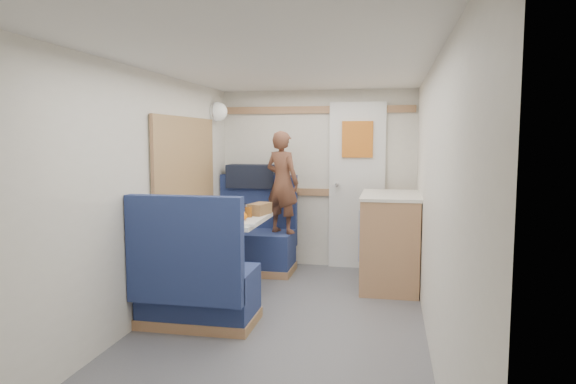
% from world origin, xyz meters
% --- Properties ---
extents(floor, '(4.50, 4.50, 0.00)m').
position_xyz_m(floor, '(0.00, 0.00, 0.00)').
color(floor, '#515156').
rests_on(floor, ground).
extents(ceiling, '(4.50, 4.50, 0.00)m').
position_xyz_m(ceiling, '(0.00, 0.00, 2.00)').
color(ceiling, silver).
rests_on(ceiling, wall_back).
extents(wall_back, '(2.20, 0.02, 2.00)m').
position_xyz_m(wall_back, '(0.00, 2.25, 1.00)').
color(wall_back, silver).
rests_on(wall_back, floor).
extents(wall_left, '(0.02, 4.50, 2.00)m').
position_xyz_m(wall_left, '(-1.10, 0.00, 1.00)').
color(wall_left, silver).
rests_on(wall_left, floor).
extents(wall_right, '(0.02, 4.50, 2.00)m').
position_xyz_m(wall_right, '(1.10, 0.00, 1.00)').
color(wall_right, silver).
rests_on(wall_right, floor).
extents(oak_trim_low, '(2.15, 0.02, 0.08)m').
position_xyz_m(oak_trim_low, '(0.00, 2.23, 0.85)').
color(oak_trim_low, olive).
rests_on(oak_trim_low, wall_back).
extents(oak_trim_high, '(2.15, 0.02, 0.08)m').
position_xyz_m(oak_trim_high, '(0.00, 2.23, 1.78)').
color(oak_trim_high, olive).
rests_on(oak_trim_high, wall_back).
extents(side_window, '(0.04, 1.30, 0.72)m').
position_xyz_m(side_window, '(-1.08, 1.00, 1.25)').
color(side_window, '#B9C0A3').
rests_on(side_window, wall_left).
extents(rear_door, '(0.62, 0.12, 1.86)m').
position_xyz_m(rear_door, '(0.45, 2.22, 0.97)').
color(rear_door, white).
rests_on(rear_door, wall_back).
extents(dinette_table, '(0.62, 0.92, 0.72)m').
position_xyz_m(dinette_table, '(-0.65, 1.00, 0.57)').
color(dinette_table, white).
rests_on(dinette_table, floor).
extents(bench_far, '(0.90, 0.59, 1.05)m').
position_xyz_m(bench_far, '(-0.65, 1.86, 0.30)').
color(bench_far, navy).
rests_on(bench_far, floor).
extents(bench_near, '(0.90, 0.59, 1.05)m').
position_xyz_m(bench_near, '(-0.65, 0.14, 0.30)').
color(bench_near, navy).
rests_on(bench_near, floor).
extents(ledge, '(0.90, 0.14, 0.04)m').
position_xyz_m(ledge, '(-0.65, 2.12, 0.88)').
color(ledge, olive).
rests_on(ledge, bench_far).
extents(dome_light, '(0.20, 0.20, 0.20)m').
position_xyz_m(dome_light, '(-1.04, 1.85, 1.75)').
color(dome_light, white).
rests_on(dome_light, wall_left).
extents(galley_counter, '(0.57, 0.92, 0.92)m').
position_xyz_m(galley_counter, '(0.82, 1.55, 0.47)').
color(galley_counter, olive).
rests_on(galley_counter, floor).
extents(person, '(0.47, 0.40, 1.09)m').
position_xyz_m(person, '(-0.32, 1.80, 0.99)').
color(person, brown).
rests_on(person, bench_far).
extents(duffel_bag, '(0.55, 0.27, 0.26)m').
position_xyz_m(duffel_bag, '(-0.74, 2.12, 1.03)').
color(duffel_bag, black).
rests_on(duffel_bag, ledge).
extents(tray, '(0.36, 0.43, 0.02)m').
position_xyz_m(tray, '(-0.48, 0.74, 0.73)').
color(tray, white).
rests_on(tray, dinette_table).
extents(orange_fruit, '(0.08, 0.08, 0.08)m').
position_xyz_m(orange_fruit, '(-0.46, 0.79, 0.78)').
color(orange_fruit, orange).
rests_on(orange_fruit, tray).
extents(cheese_block, '(0.12, 0.09, 0.04)m').
position_xyz_m(cheese_block, '(-0.58, 0.65, 0.76)').
color(cheese_block, '#D9BE7D').
rests_on(cheese_block, tray).
extents(wine_glass, '(0.08, 0.08, 0.17)m').
position_xyz_m(wine_glass, '(-0.72, 1.08, 0.84)').
color(wine_glass, white).
rests_on(wine_glass, dinette_table).
extents(tumbler_left, '(0.06, 0.06, 0.10)m').
position_xyz_m(tumbler_left, '(-0.86, 0.71, 0.77)').
color(tumbler_left, white).
rests_on(tumbler_left, dinette_table).
extents(tumbler_mid, '(0.07, 0.07, 0.12)m').
position_xyz_m(tumbler_mid, '(-0.73, 1.26, 0.78)').
color(tumbler_mid, silver).
rests_on(tumbler_mid, dinette_table).
extents(tumbler_right, '(0.07, 0.07, 0.11)m').
position_xyz_m(tumbler_right, '(-0.57, 1.23, 0.77)').
color(tumbler_right, silver).
rests_on(tumbler_right, dinette_table).
extents(beer_glass, '(0.06, 0.06, 0.10)m').
position_xyz_m(beer_glass, '(-0.49, 1.07, 0.77)').
color(beer_glass, brown).
rests_on(beer_glass, dinette_table).
extents(pepper_grinder, '(0.04, 0.04, 0.10)m').
position_xyz_m(pepper_grinder, '(-0.61, 0.96, 0.77)').
color(pepper_grinder, black).
rests_on(pepper_grinder, dinette_table).
extents(bread_loaf, '(0.20, 0.29, 0.11)m').
position_xyz_m(bread_loaf, '(-0.43, 1.28, 0.78)').
color(bread_loaf, brown).
rests_on(bread_loaf, dinette_table).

